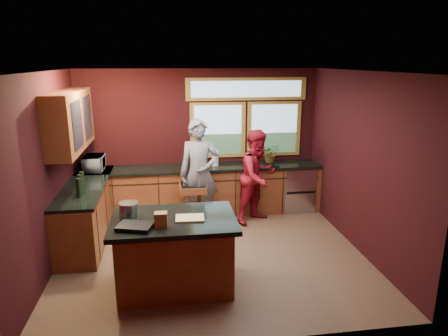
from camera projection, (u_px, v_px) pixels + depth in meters
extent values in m
plane|color=brown|center=(212.00, 254.00, 6.06)|extent=(4.50, 4.50, 0.00)
cube|color=black|center=(200.00, 141.00, 7.62)|extent=(4.50, 0.02, 2.70)
cube|color=black|center=(235.00, 223.00, 3.80)|extent=(4.50, 0.02, 2.70)
cube|color=black|center=(47.00, 174.00, 5.40)|extent=(0.02, 4.00, 2.70)
cube|color=black|center=(360.00, 163.00, 6.02)|extent=(0.02, 4.00, 2.70)
cube|color=silver|center=(211.00, 71.00, 5.36)|extent=(4.50, 4.00, 0.02)
cube|color=#93B3CB|center=(218.00, 130.00, 7.60)|extent=(1.06, 0.02, 1.06)
cube|color=#93B3CB|center=(274.00, 129.00, 7.75)|extent=(1.06, 0.02, 1.06)
cube|color=olive|center=(247.00, 89.00, 7.47)|extent=(2.30, 0.02, 0.42)
cube|color=#5F2816|center=(70.00, 121.00, 6.08)|extent=(0.36, 1.80, 0.90)
cube|color=#5F2816|center=(202.00, 191.00, 7.57)|extent=(4.50, 0.60, 0.88)
cube|color=black|center=(202.00, 168.00, 7.44)|extent=(4.50, 0.64, 0.05)
cube|color=#B7B7BC|center=(296.00, 188.00, 7.81)|extent=(0.60, 0.58, 0.85)
cube|color=black|center=(259.00, 166.00, 7.56)|extent=(0.66, 0.46, 0.05)
cube|color=#5F2816|center=(87.00, 213.00, 6.49)|extent=(0.60, 2.30, 0.88)
cube|color=black|center=(85.00, 186.00, 6.37)|extent=(0.64, 2.30, 0.05)
cube|color=#5F2816|center=(175.00, 255.00, 5.09)|extent=(1.40, 0.90, 0.88)
cube|color=black|center=(174.00, 220.00, 4.97)|extent=(1.55, 1.05, 0.06)
imported|color=slate|center=(199.00, 174.00, 6.91)|extent=(0.72, 0.49, 1.89)
imported|color=maroon|center=(258.00, 176.00, 7.11)|extent=(1.04, 0.99, 1.68)
imported|color=#999999|center=(94.00, 163.00, 7.10)|extent=(0.34, 0.50, 0.28)
imported|color=#999999|center=(270.00, 154.00, 7.63)|extent=(0.33, 0.28, 0.36)
cylinder|color=silver|center=(215.00, 158.00, 7.44)|extent=(0.12, 0.12, 0.28)
cube|color=tan|center=(190.00, 218.00, 4.94)|extent=(0.36, 0.27, 0.02)
cylinder|color=#BABABF|center=(129.00, 209.00, 5.01)|extent=(0.24, 0.24, 0.18)
cube|color=brown|center=(161.00, 220.00, 4.68)|extent=(0.15, 0.12, 0.18)
cube|color=black|center=(135.00, 226.00, 4.65)|extent=(0.46, 0.39, 0.05)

